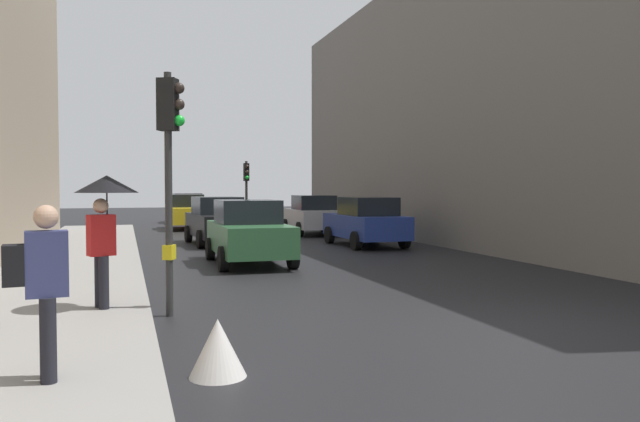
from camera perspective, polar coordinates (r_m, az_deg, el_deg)
ground_plane at (r=9.96m, az=17.14°, el=-10.12°), size 120.00×120.00×0.00m
sidewalk_kerb at (r=14.21m, az=-22.55°, el=-6.19°), size 3.31×40.00×0.16m
building_facade_right at (r=26.71m, az=21.72°, el=8.79°), size 12.00×30.28×10.52m
traffic_light_far_median at (r=29.74m, az=-6.76°, el=2.56°), size 0.24×0.43×3.36m
traffic_light_near_right at (r=10.40m, az=-13.62°, el=5.55°), size 0.45×0.35×3.96m
car_dark_suv at (r=23.39m, az=-9.32°, el=-0.88°), size 2.21×4.30×1.76m
car_yellow_taxi at (r=32.27m, az=-12.09°, el=-0.07°), size 2.13×4.26×1.76m
car_red_sedan at (r=38.06m, az=-12.06°, el=0.26°), size 2.06×4.22×1.76m
car_green_estate at (r=17.25m, az=-6.56°, el=-1.93°), size 2.05×4.22×1.76m
car_silver_hatchback at (r=27.98m, az=-0.69°, el=-0.36°), size 2.15×4.27×1.76m
car_blue_van at (r=22.41m, az=4.23°, el=-0.99°), size 2.08×4.23×1.76m
pedestrian_with_umbrella at (r=10.58m, az=-19.10°, el=0.62°), size 1.00×1.00×2.14m
pedestrian_with_grey_backpack at (r=6.85m, az=-24.11°, el=-5.92°), size 0.63×0.37×1.77m
warning_sign_triangle at (r=7.15m, az=-9.35°, el=-12.27°), size 0.64×0.64×0.65m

